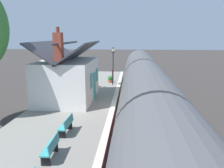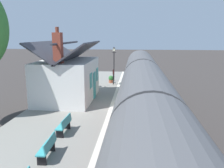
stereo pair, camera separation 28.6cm
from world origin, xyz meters
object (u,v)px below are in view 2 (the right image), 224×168
(planter_edge_near, at_px, (82,74))
(planter_by_door, at_px, (80,77))
(bench_platform_end, at_px, (48,147))
(planter_under_sign, at_px, (73,82))
(bench_mid_platform, at_px, (64,124))
(station_building, at_px, (68,78))
(planter_edge_far, at_px, (93,77))
(planter_bench_left, at_px, (111,79))
(train, at_px, (144,107))
(station_sign_board, at_px, (113,73))
(lamp_post_platform, at_px, (114,57))
(planter_bench_right, at_px, (96,83))

(planter_edge_near, height_order, planter_by_door, planter_edge_near)
(planter_edge_near, bearing_deg, bench_platform_end, -171.17)
(bench_platform_end, relative_size, planter_under_sign, 1.66)
(bench_mid_platform, distance_m, planter_by_door, 14.71)
(planter_by_door, relative_size, planter_under_sign, 1.19)
(station_building, xyz_separation_m, bench_mid_platform, (-6.27, -1.63, -1.20))
(station_building, distance_m, planter_edge_far, 8.43)
(bench_mid_platform, relative_size, planter_bench_left, 1.82)
(bench_mid_platform, xyz_separation_m, planter_edge_far, (14.57, 1.19, -0.20))
(bench_mid_platform, distance_m, planter_edge_near, 15.89)
(train, bearing_deg, planter_edge_near, 24.55)
(train, relative_size, station_sign_board, 16.63)
(train, relative_size, planter_under_sign, 30.51)
(planter_edge_near, distance_m, planter_by_door, 1.20)
(bench_mid_platform, xyz_separation_m, planter_by_door, (14.45, 2.72, -0.17))
(planter_bench_left, distance_m, lamp_post_platform, 2.44)
(train, distance_m, bench_mid_platform, 4.23)
(train, height_order, planter_bench_right, train)
(planter_bench_right, xyz_separation_m, planter_bench_left, (2.08, -1.26, -0.02))
(planter_bench_right, height_order, lamp_post_platform, lamp_post_platform)
(bench_mid_platform, distance_m, lamp_post_platform, 14.23)
(bench_platform_end, bearing_deg, planter_by_door, 9.31)
(train, bearing_deg, planter_under_sign, 32.80)
(bench_platform_end, xyz_separation_m, station_sign_board, (14.63, -1.33, 0.71))
(bench_platform_end, height_order, planter_under_sign, bench_platform_end)
(planter_by_door, bearing_deg, planter_edge_near, 1.92)
(station_building, bearing_deg, planter_by_door, 7.62)
(planter_by_door, distance_m, planter_bench_left, 4.03)
(bench_mid_platform, bearing_deg, planter_edge_near, 10.00)
(planter_under_sign, distance_m, station_sign_board, 4.22)
(planter_by_door, bearing_deg, planter_under_sign, -178.04)
(planter_edge_near, xyz_separation_m, planter_by_door, (-1.19, -0.04, -0.10))
(bench_mid_platform, distance_m, station_sign_board, 12.28)
(bench_mid_platform, xyz_separation_m, station_sign_board, (12.18, -1.38, 0.71))
(bench_platform_end, xyz_separation_m, planter_bench_left, (15.45, -0.99, -0.09))
(planter_bench_right, bearing_deg, bench_platform_end, -178.82)
(train, height_order, planter_edge_far, train)
(planter_by_door, xyz_separation_m, station_sign_board, (-2.27, -4.10, 0.89))
(planter_by_door, bearing_deg, bench_mid_platform, -169.34)
(planter_bench_right, relative_size, station_sign_board, 0.51)
(station_building, height_order, planter_edge_near, station_building)
(bench_platform_end, bearing_deg, planter_bench_right, 1.18)
(train, height_order, station_sign_board, train)
(train, distance_m, planter_edge_far, 14.91)
(planter_under_sign, bearing_deg, station_sign_board, -74.02)
(station_building, distance_m, bench_platform_end, 8.95)
(planter_edge_far, height_order, planter_bench_right, planter_bench_right)
(planter_edge_near, relative_size, planter_edge_far, 0.95)
(planter_under_sign, bearing_deg, bench_mid_platform, -166.73)
(train, distance_m, planter_edge_near, 16.50)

